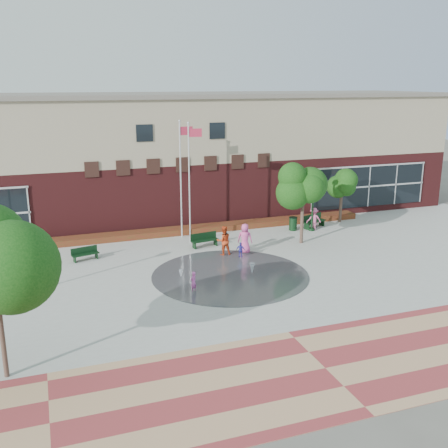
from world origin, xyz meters
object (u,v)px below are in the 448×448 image
object	(u,v)px
flagpole_left	(190,177)
trash_can	(293,224)
child_splash	(193,282)
flagpole_right	(181,173)
bench_left	(85,256)

from	to	relation	value
flagpole_left	trash_can	size ratio (longest dim) A/B	8.06
child_splash	flagpole_right	bearing A→B (deg)	-135.93
flagpole_left	flagpole_right	distance (m)	1.42
flagpole_left	child_splash	world-z (taller)	flagpole_left
child_splash	flagpole_left	bearing A→B (deg)	-139.20
bench_left	trash_can	distance (m)	14.32
flagpole_right	bench_left	bearing A→B (deg)	-162.32
flagpole_left	flagpole_right	bearing A→B (deg)	103.75
flagpole_left	bench_left	xyz separation A→B (m)	(-6.70, -1.21, -4.03)
child_splash	bench_left	bearing A→B (deg)	-89.13
flagpole_right	bench_left	world-z (taller)	flagpole_right
flagpole_right	trash_can	size ratio (longest dim) A/B	8.10
flagpole_right	trash_can	bearing A→B (deg)	-10.94
child_splash	trash_can	bearing A→B (deg)	-173.32
flagpole_right	trash_can	xyz separation A→B (m)	(7.69, -0.90, -3.83)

